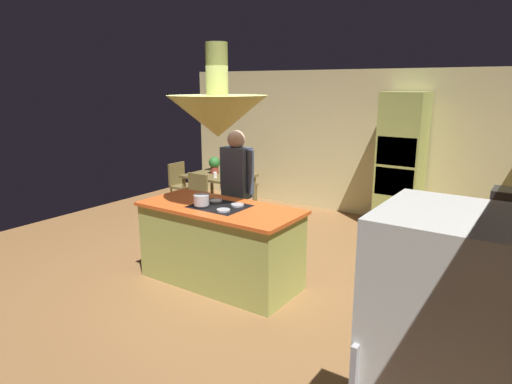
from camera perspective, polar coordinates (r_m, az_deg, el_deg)
The scene contains 18 objects.
ground at distance 5.60m, azimuth -3.20°, elevation -10.67°, with size 8.16×8.16×0.00m, color olive.
wall_back at distance 8.18m, azimuth 11.58°, elevation 6.19°, with size 6.80×0.10×2.55m, color beige.
kitchen_island at distance 5.27m, azimuth -4.60°, elevation -6.71°, with size 1.92×0.87×0.96m.
counter_run_right at distance 4.99m, azimuth 28.92°, elevation -9.61°, with size 0.73×2.25×0.94m.
oven_tower at distance 7.46m, azimuth 18.09°, elevation 3.67°, with size 0.66×0.62×2.19m.
refrigerator at distance 2.60m, azimuth 22.84°, elevation -21.24°, with size 0.72×0.74×1.74m.
dining_table at distance 7.82m, azimuth -4.74°, elevation 1.50°, with size 1.09×0.88×0.76m.
person_at_island at distance 5.82m, azimuth -2.47°, elevation 0.72°, with size 0.53×0.23×1.74m.
range_hood at distance 4.95m, azimuth -4.94°, elevation 9.98°, with size 1.10×1.10×1.00m.
pendant_light_over_table at distance 7.66m, azimuth -4.92°, elevation 10.33°, with size 0.32×0.32×0.82m.
chair_facing_island at distance 7.37m, azimuth -7.93°, elevation -0.59°, with size 0.40×0.40×0.87m.
chair_by_back_wall at distance 8.36m, azimuth -1.89°, elevation 1.26°, with size 0.40×0.40×0.87m.
chair_at_corner at distance 8.45m, azimuth -9.61°, elevation 1.21°, with size 0.40×0.40×0.87m.
potted_plant_on_table at distance 7.88m, azimuth -5.36°, elevation 3.58°, with size 0.20×0.20×0.30m.
cup_on_table at distance 7.57m, azimuth -5.28°, elevation 2.21°, with size 0.07×0.07×0.09m, color white.
canister_flour at distance 4.29m, azimuth 28.95°, elevation -5.57°, with size 0.12×0.12×0.16m, color #E0B78C.
canister_sugar at distance 4.47m, azimuth 29.18°, elevation -4.99°, with size 0.14×0.14×0.15m, color #E0B78C.
cooking_pot_on_cooktop at distance 5.11m, azimuth -7.03°, elevation -1.01°, with size 0.18×0.18×0.12m, color #B2B2B7.
Camera 1 is at (3.11, -4.04, 2.31)m, focal length 31.18 mm.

